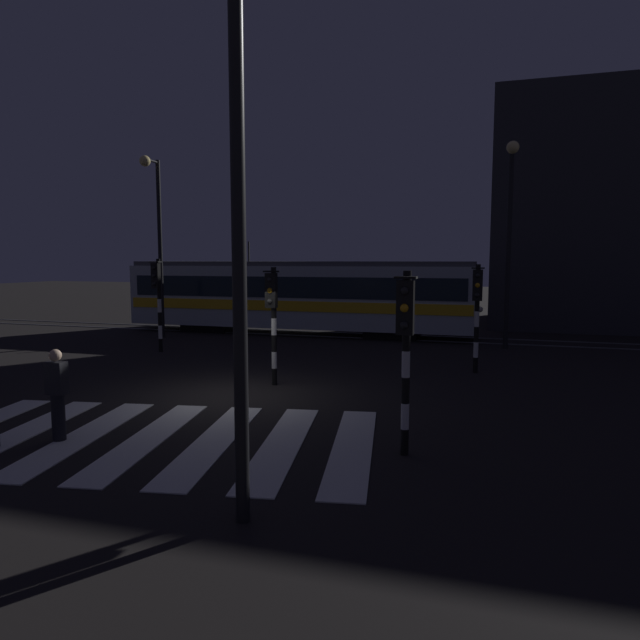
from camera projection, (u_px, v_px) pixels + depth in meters
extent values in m
plane|color=black|center=(231.00, 396.00, 13.75)|extent=(120.00, 120.00, 0.00)
cube|color=#59595E|center=(342.00, 337.00, 24.02)|extent=(80.00, 0.12, 0.03)
cube|color=#59595E|center=(350.00, 333.00, 25.39)|extent=(80.00, 0.12, 0.03)
cube|color=silver|center=(22.00, 433.00, 10.77)|extent=(1.46, 4.70, 0.02)
cube|color=silver|center=(84.00, 436.00, 10.61)|extent=(1.46, 4.70, 0.02)
cube|color=silver|center=(148.00, 438.00, 10.44)|extent=(1.46, 4.70, 0.02)
cube|color=silver|center=(214.00, 441.00, 10.28)|extent=(1.46, 4.70, 0.02)
cube|color=silver|center=(282.00, 444.00, 10.12)|extent=(1.46, 4.70, 0.02)
cube|color=silver|center=(353.00, 447.00, 9.96)|extent=(1.46, 4.70, 0.02)
cylinder|color=black|center=(274.00, 377.00, 14.93)|extent=(0.14, 0.14, 0.45)
cylinder|color=white|center=(274.00, 360.00, 14.89)|extent=(0.14, 0.14, 0.45)
cylinder|color=black|center=(274.00, 343.00, 14.84)|extent=(0.14, 0.14, 0.45)
cylinder|color=white|center=(274.00, 327.00, 14.79)|extent=(0.14, 0.14, 0.45)
cylinder|color=black|center=(274.00, 310.00, 14.74)|extent=(0.14, 0.14, 0.45)
cylinder|color=white|center=(274.00, 293.00, 14.70)|extent=(0.14, 0.14, 0.45)
cylinder|color=black|center=(274.00, 276.00, 14.65)|extent=(0.14, 0.14, 0.45)
cube|color=black|center=(271.00, 290.00, 14.53)|extent=(0.28, 0.20, 0.90)
sphere|color=black|center=(270.00, 280.00, 14.39)|extent=(0.14, 0.14, 0.14)
sphere|color=orange|center=(270.00, 291.00, 14.42)|extent=(0.14, 0.14, 0.14)
sphere|color=black|center=(270.00, 301.00, 14.45)|extent=(0.14, 0.14, 0.14)
cube|color=black|center=(271.00, 271.00, 14.47)|extent=(0.36, 0.24, 0.04)
cylinder|color=black|center=(161.00, 345.00, 20.32)|extent=(0.14, 0.14, 0.48)
cylinder|color=white|center=(160.00, 332.00, 20.27)|extent=(0.14, 0.14, 0.48)
cylinder|color=black|center=(160.00, 319.00, 20.22)|extent=(0.14, 0.14, 0.48)
cylinder|color=white|center=(159.00, 306.00, 20.17)|extent=(0.14, 0.14, 0.48)
cylinder|color=black|center=(159.00, 292.00, 20.12)|extent=(0.14, 0.14, 0.48)
cylinder|color=white|center=(159.00, 279.00, 20.07)|extent=(0.14, 0.14, 0.48)
cylinder|color=black|center=(158.00, 266.00, 20.01)|extent=(0.14, 0.14, 0.48)
cube|color=black|center=(156.00, 276.00, 19.89)|extent=(0.28, 0.20, 0.90)
sphere|color=black|center=(154.00, 268.00, 19.76)|extent=(0.14, 0.14, 0.14)
sphere|color=black|center=(154.00, 276.00, 19.79)|extent=(0.14, 0.14, 0.14)
sphere|color=black|center=(154.00, 284.00, 19.82)|extent=(0.14, 0.14, 0.14)
cube|color=black|center=(155.00, 262.00, 19.84)|extent=(0.36, 0.24, 0.04)
cylinder|color=black|center=(405.00, 442.00, 9.58)|extent=(0.14, 0.14, 0.45)
cylinder|color=white|center=(405.00, 416.00, 9.54)|extent=(0.14, 0.14, 0.45)
cylinder|color=black|center=(405.00, 390.00, 9.49)|extent=(0.14, 0.14, 0.45)
cylinder|color=white|center=(406.00, 364.00, 9.44)|extent=(0.14, 0.14, 0.45)
cylinder|color=black|center=(406.00, 338.00, 9.39)|extent=(0.14, 0.14, 0.45)
cylinder|color=white|center=(407.00, 311.00, 9.34)|extent=(0.14, 0.14, 0.45)
cylinder|color=black|center=(407.00, 284.00, 9.30)|extent=(0.14, 0.14, 0.45)
cube|color=black|center=(405.00, 308.00, 9.17)|extent=(0.28, 0.20, 0.90)
sphere|color=black|center=(405.00, 291.00, 9.04)|extent=(0.14, 0.14, 0.14)
sphere|color=orange|center=(404.00, 308.00, 9.07)|extent=(0.14, 0.14, 0.14)
sphere|color=black|center=(404.00, 325.00, 9.10)|extent=(0.14, 0.14, 0.14)
cube|color=black|center=(406.00, 278.00, 9.12)|extent=(0.36, 0.24, 0.04)
cylinder|color=black|center=(475.00, 365.00, 16.55)|extent=(0.14, 0.14, 0.46)
cylinder|color=white|center=(476.00, 350.00, 16.50)|extent=(0.14, 0.14, 0.46)
cylinder|color=black|center=(476.00, 334.00, 16.45)|extent=(0.14, 0.14, 0.46)
cylinder|color=white|center=(477.00, 319.00, 16.41)|extent=(0.14, 0.14, 0.46)
cylinder|color=black|center=(477.00, 303.00, 16.36)|extent=(0.14, 0.14, 0.46)
cylinder|color=white|center=(478.00, 288.00, 16.31)|extent=(0.14, 0.14, 0.46)
cylinder|color=black|center=(478.00, 272.00, 16.26)|extent=(0.14, 0.14, 0.46)
cube|color=black|center=(478.00, 285.00, 16.14)|extent=(0.28, 0.20, 0.90)
sphere|color=black|center=(478.00, 276.00, 16.00)|extent=(0.14, 0.14, 0.14)
sphere|color=orange|center=(478.00, 285.00, 16.03)|extent=(0.14, 0.14, 0.14)
sphere|color=black|center=(477.00, 295.00, 16.06)|extent=(0.14, 0.14, 0.14)
cube|color=black|center=(478.00, 268.00, 16.08)|extent=(0.36, 0.24, 0.04)
cylinder|color=black|center=(508.00, 250.00, 20.69)|extent=(0.18, 0.18, 7.39)
cylinder|color=black|center=(513.00, 147.00, 19.88)|extent=(0.10, 0.90, 0.10)
sphere|color=#F9E08C|center=(513.00, 147.00, 19.46)|extent=(0.44, 0.44, 0.44)
cylinder|color=black|center=(239.00, 238.00, 6.79)|extent=(0.18, 0.18, 7.17)
cylinder|color=black|center=(160.00, 250.00, 23.65)|extent=(0.18, 0.18, 7.43)
cylinder|color=black|center=(151.00, 161.00, 22.83)|extent=(0.10, 0.90, 0.10)
sphere|color=#F9E08C|center=(145.00, 161.00, 22.41)|extent=(0.44, 0.44, 0.44)
cube|color=#B2BCC1|center=(298.00, 296.00, 25.18)|extent=(15.71, 2.50, 2.70)
cube|color=yellow|center=(288.00, 306.00, 24.01)|extent=(15.39, 0.04, 0.44)
cube|color=yellow|center=(306.00, 302.00, 26.42)|extent=(15.39, 0.04, 0.44)
cube|color=black|center=(288.00, 287.00, 23.93)|extent=(14.92, 0.03, 0.90)
cube|color=#4C4C51|center=(297.00, 264.00, 25.02)|extent=(15.39, 2.30, 0.20)
cylinder|color=#262628|center=(249.00, 253.00, 25.65)|extent=(0.08, 0.08, 1.00)
cube|color=black|center=(393.00, 333.00, 24.09)|extent=(2.20, 2.00, 0.35)
cube|color=black|center=(212.00, 326.00, 26.59)|extent=(2.20, 2.00, 0.35)
sphere|color=#F9F2CC|center=(480.00, 309.00, 22.93)|extent=(0.24, 0.24, 0.24)
cylinder|color=black|center=(58.00, 418.00, 10.28)|extent=(0.24, 0.24, 0.88)
cube|color=black|center=(56.00, 378.00, 10.20)|extent=(0.36, 0.22, 0.60)
sphere|color=beige|center=(55.00, 355.00, 10.15)|extent=(0.22, 0.22, 0.22)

